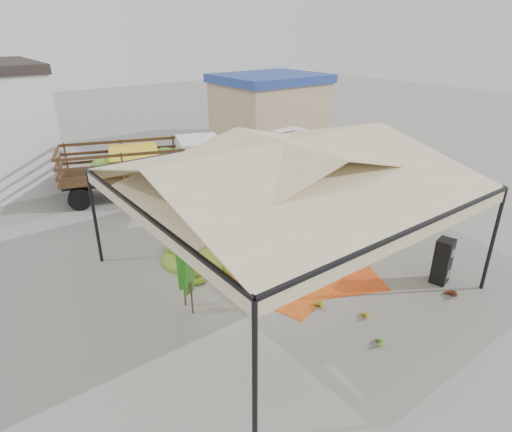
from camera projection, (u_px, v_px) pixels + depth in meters
ground at (281, 274)px, 12.75m from camera, size 90.00×90.00×0.00m
canopy_tent at (284, 168)px, 11.41m from camera, size 8.10×8.10×4.00m
building_tan at (270, 108)px, 26.90m from camera, size 6.30×5.30×4.10m
tarp_left at (280, 261)px, 13.42m from camera, size 5.45×5.31×0.01m
tarp_right at (299, 261)px, 13.41m from camera, size 5.42×5.52×0.01m
banana_heap at (248, 229)px, 14.10m from camera, size 6.39×5.49×1.25m
hand_yellow_a at (363, 315)px, 10.78m from camera, size 0.50×0.46×0.18m
hand_yellow_b at (317, 305)px, 11.13m from camera, size 0.49×0.40×0.22m
hand_red_a at (450, 294)px, 11.60m from camera, size 0.51×0.43×0.22m
hand_red_b at (338, 275)px, 12.50m from camera, size 0.42×0.36×0.17m
hand_green at (376, 341)px, 9.88m from camera, size 0.55×0.55×0.19m
hanging_bunches at (292, 212)px, 10.38m from camera, size 3.24×0.24×0.20m
speaker_stack at (443, 261)px, 12.09m from camera, size 0.57×0.52×1.35m
banana_leaves at (183, 306)px, 11.28m from camera, size 0.96×1.36×3.70m
vendor at (208, 188)px, 17.13m from camera, size 0.70×0.59×1.63m
truck_left at (150, 163)px, 18.31m from camera, size 7.05×4.41×2.29m
truck_right at (269, 154)px, 20.20m from camera, size 6.04×2.65×2.01m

